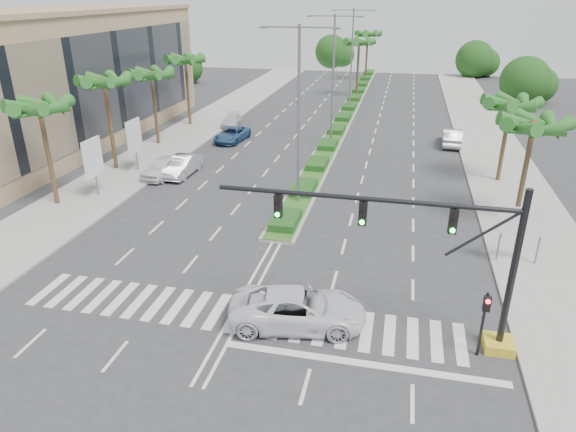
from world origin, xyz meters
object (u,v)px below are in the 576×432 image
at_px(car_right, 452,137).
at_px(car_parked_a, 163,167).
at_px(car_parked_b, 182,166).
at_px(car_parked_d, 231,121).
at_px(car_parked_c, 232,135).
at_px(car_crossing, 298,308).

bearing_deg(car_right, car_parked_a, 34.41).
distance_m(car_parked_b, car_parked_d, 16.61).
bearing_deg(car_parked_c, car_parked_d, 115.45).
bearing_deg(car_parked_c, car_parked_a, -93.68).
relative_size(car_parked_d, car_crossing, 0.72).
xyz_separation_m(car_parked_a, car_parked_c, (2.02, 11.41, -0.12)).
height_order(car_parked_b, car_parked_d, car_parked_b).
xyz_separation_m(car_parked_c, car_parked_d, (-2.02, 5.82, -0.06)).
distance_m(car_parked_a, car_parked_c, 11.59).
bearing_deg(car_parked_d, car_parked_c, -78.16).
xyz_separation_m(car_parked_a, car_right, (23.37, 14.73, 0.01)).
height_order(car_parked_b, car_crossing, car_crossing).
bearing_deg(car_crossing, car_parked_d, 13.43).
height_order(car_parked_b, car_parked_c, car_parked_b).
bearing_deg(car_right, car_crossing, 77.11).
xyz_separation_m(car_parked_a, car_parked_b, (1.34, 0.68, -0.02)).
xyz_separation_m(car_parked_a, car_parked_d, (0.00, 17.23, -0.18)).
bearing_deg(car_parked_c, car_crossing, -59.89).
bearing_deg(car_parked_d, car_right, -13.40).
bearing_deg(car_right, car_parked_c, 11.01).
relative_size(car_parked_a, car_right, 0.95).
relative_size(car_parked_a, car_crossing, 0.78).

